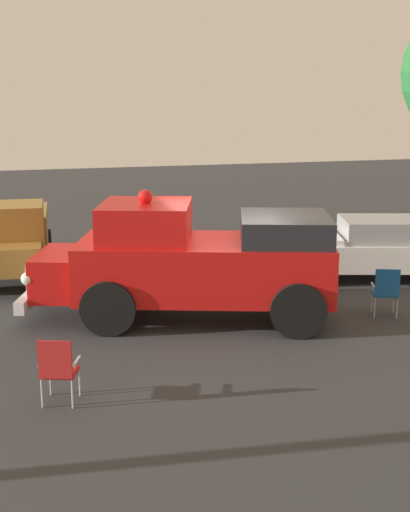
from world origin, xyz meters
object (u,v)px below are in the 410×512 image
Objects in this scene: vintage_fire_truck at (193,260)px; traffic_cone at (228,266)px; lawn_chair_by_car at (58,367)px; lawn_chair_spare at (386,289)px; parked_pickup at (7,236)px; classic_hot_rod at (367,248)px; spectator_standing at (135,240)px.

vintage_fire_truck reaches higher than traffic_cone.
lawn_chair_spare is (6.63, 2.36, 0.00)m from lawn_chair_by_car.
parked_pickup is 4.83× the size of lawn_chair_by_car.
lawn_chair_spare is (-1.17, -2.93, -0.16)m from classic_hot_rod.
lawn_chair_by_car is 0.61× the size of spectator_standing.
lawn_chair_spare is (7.19, -5.63, -0.40)m from parked_pickup.
lawn_chair_spare is at bearing -14.54° from vintage_fire_truck.
spectator_standing reaches higher than lawn_chair_by_car.
vintage_fire_truck is 6.21× the size of lawn_chair_by_car.
lawn_chair_by_car is 7.04m from lawn_chair_spare.
parked_pickup is 9.14m from lawn_chair_spare.
lawn_chair_by_car is (0.56, -7.99, -0.40)m from parked_pickup.
parked_pickup is 7.75× the size of traffic_cone.
classic_hot_rod reaches higher than traffic_cone.
classic_hot_rod is (4.90, 1.96, -0.45)m from vintage_fire_truck.
spectator_standing reaches higher than lawn_chair_spare.
traffic_cone is (5.10, -1.84, -0.68)m from parked_pickup.
traffic_cone is (4.54, 6.14, -0.28)m from lawn_chair_by_car.
parked_pickup is 2.94× the size of spectator_standing.
classic_hot_rod is 7.41× the size of traffic_cone.
parked_pickup is 3.21m from spectator_standing.
spectator_standing is (2.94, -1.29, -0.02)m from parked_pickup.
spectator_standing reaches higher than classic_hot_rod.
parked_pickup is at bearing 156.29° from spectator_standing.
classic_hot_rod is 5.61m from spectator_standing.
parked_pickup is 4.83× the size of lawn_chair_spare.
lawn_chair_spare is at bearing -45.55° from spectator_standing.
lawn_chair_by_car is at bearing -109.54° from spectator_standing.
vintage_fire_truck is 1.29× the size of parked_pickup.
classic_hot_rod reaches higher than lawn_chair_by_car.
classic_hot_rod is at bearing 34.12° from lawn_chair_by_car.
vintage_fire_truck is at bearing -120.23° from traffic_cone.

